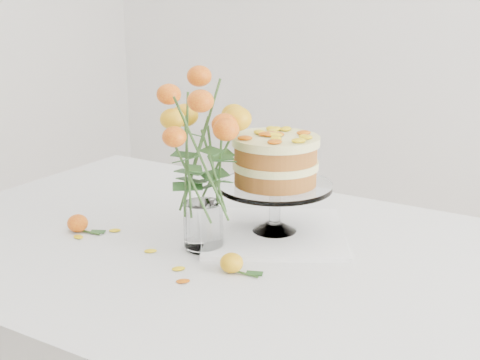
% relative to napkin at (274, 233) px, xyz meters
% --- Properties ---
extents(table, '(1.43, 0.93, 0.76)m').
position_rel_napkin_xyz_m(table, '(-0.05, -0.12, -0.09)').
color(table, tan).
rests_on(table, ground).
extents(napkin, '(0.40, 0.40, 0.01)m').
position_rel_napkin_xyz_m(napkin, '(0.00, 0.00, 0.00)').
color(napkin, white).
rests_on(napkin, table).
extents(cake_stand, '(0.24, 0.24, 0.22)m').
position_rel_napkin_xyz_m(cake_stand, '(0.00, 0.00, 0.15)').
color(cake_stand, silver).
rests_on(cake_stand, napkin).
extents(rose_vase, '(0.32, 0.32, 0.40)m').
position_rel_napkin_xyz_m(rose_vase, '(-0.08, -0.15, 0.23)').
color(rose_vase, silver).
rests_on(rose_vase, table).
extents(loose_rose_near, '(0.08, 0.04, 0.04)m').
position_rel_napkin_xyz_m(loose_rose_near, '(0.02, -0.21, 0.01)').
color(loose_rose_near, gold).
rests_on(loose_rose_near, table).
extents(loose_rose_far, '(0.08, 0.05, 0.04)m').
position_rel_napkin_xyz_m(loose_rose_far, '(-0.37, -0.21, 0.01)').
color(loose_rose_far, red).
rests_on(loose_rose_far, table).
extents(stray_petal_a, '(0.03, 0.02, 0.00)m').
position_rel_napkin_xyz_m(stray_petal_a, '(-0.17, -0.22, -0.00)').
color(stray_petal_a, yellow).
rests_on(stray_petal_a, table).
extents(stray_petal_b, '(0.03, 0.02, 0.00)m').
position_rel_napkin_xyz_m(stray_petal_b, '(-0.07, -0.26, -0.00)').
color(stray_petal_b, yellow).
rests_on(stray_petal_b, table).
extents(stray_petal_c, '(0.03, 0.02, 0.00)m').
position_rel_napkin_xyz_m(stray_petal_c, '(-0.03, -0.30, -0.00)').
color(stray_petal_c, yellow).
rests_on(stray_petal_c, table).
extents(stray_petal_d, '(0.03, 0.02, 0.00)m').
position_rel_napkin_xyz_m(stray_petal_d, '(-0.31, -0.17, -0.00)').
color(stray_petal_d, yellow).
rests_on(stray_petal_d, table).
extents(stray_petal_e, '(0.03, 0.02, 0.00)m').
position_rel_napkin_xyz_m(stray_petal_e, '(-0.35, -0.24, -0.00)').
color(stray_petal_e, yellow).
rests_on(stray_petal_e, table).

